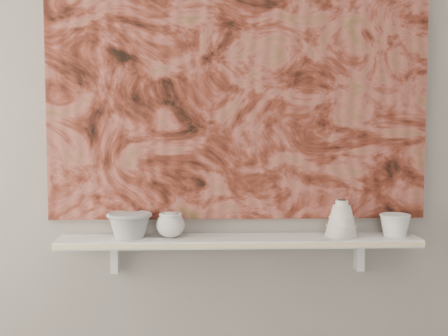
{
  "coord_description": "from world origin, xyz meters",
  "views": [
    {
      "loc": [
        -0.15,
        -0.88,
        1.39
      ],
      "look_at": [
        -0.06,
        1.49,
        1.2
      ],
      "focal_mm": 50.0,
      "sensor_mm": 36.0,
      "label": 1
    }
  ],
  "objects_px": {
    "painting": "(238,80)",
    "bowl_white": "(395,225)",
    "shelf": "(239,241)",
    "cup_cream": "(171,225)",
    "bowl_grey": "(130,225)",
    "bell_vessel": "(342,218)"
  },
  "relations": [
    {
      "from": "shelf",
      "to": "cup_cream",
      "type": "distance_m",
      "value": 0.27
    },
    {
      "from": "painting",
      "to": "bowl_grey",
      "type": "xyz_separation_m",
      "value": [
        -0.42,
        -0.08,
        -0.56
      ]
    },
    {
      "from": "shelf",
      "to": "bowl_grey",
      "type": "height_order",
      "value": "bowl_grey"
    },
    {
      "from": "shelf",
      "to": "cup_cream",
      "type": "relative_size",
      "value": 12.75
    },
    {
      "from": "bell_vessel",
      "to": "bowl_grey",
      "type": "bearing_deg",
      "value": 180.0
    },
    {
      "from": "bell_vessel",
      "to": "shelf",
      "type": "bearing_deg",
      "value": 180.0
    },
    {
      "from": "shelf",
      "to": "bowl_grey",
      "type": "bearing_deg",
      "value": 180.0
    },
    {
      "from": "painting",
      "to": "bowl_grey",
      "type": "distance_m",
      "value": 0.71
    },
    {
      "from": "cup_cream",
      "to": "bowl_white",
      "type": "xyz_separation_m",
      "value": [
        0.88,
        0.0,
        -0.01
      ]
    },
    {
      "from": "shelf",
      "to": "cup_cream",
      "type": "height_order",
      "value": "cup_cream"
    },
    {
      "from": "shelf",
      "to": "bell_vessel",
      "type": "xyz_separation_m",
      "value": [
        0.4,
        0.0,
        0.09
      ]
    },
    {
      "from": "cup_cream",
      "to": "bowl_grey",
      "type": "bearing_deg",
      "value": 180.0
    },
    {
      "from": "cup_cream",
      "to": "bell_vessel",
      "type": "distance_m",
      "value": 0.67
    },
    {
      "from": "shelf",
      "to": "bowl_white",
      "type": "bearing_deg",
      "value": 0.0
    },
    {
      "from": "shelf",
      "to": "bell_vessel",
      "type": "height_order",
      "value": "bell_vessel"
    },
    {
      "from": "painting",
      "to": "cup_cream",
      "type": "xyz_separation_m",
      "value": [
        -0.27,
        -0.08,
        -0.56
      ]
    },
    {
      "from": "shelf",
      "to": "bowl_grey",
      "type": "relative_size",
      "value": 7.97
    },
    {
      "from": "bowl_grey",
      "to": "bell_vessel",
      "type": "relative_size",
      "value": 1.22
    },
    {
      "from": "shelf",
      "to": "painting",
      "type": "distance_m",
      "value": 0.63
    },
    {
      "from": "bowl_grey",
      "to": "bell_vessel",
      "type": "bearing_deg",
      "value": 0.0
    },
    {
      "from": "painting",
      "to": "bowl_white",
      "type": "relative_size",
      "value": 12.36
    },
    {
      "from": "painting",
      "to": "cup_cream",
      "type": "relative_size",
      "value": 13.66
    }
  ]
}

